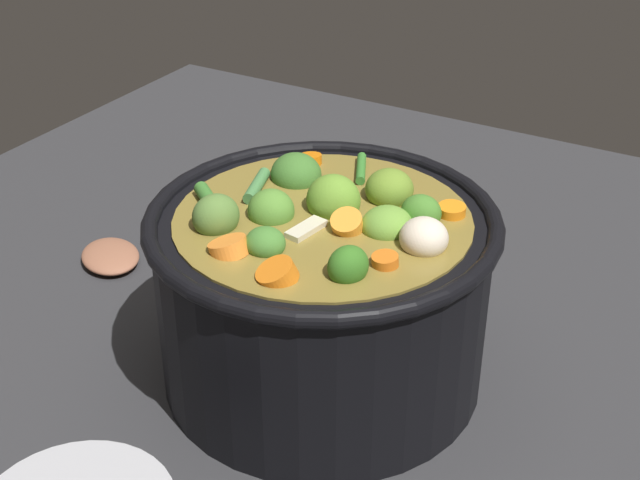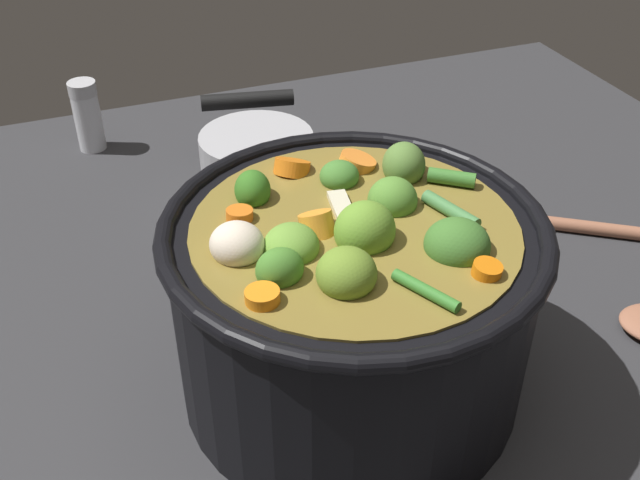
# 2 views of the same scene
# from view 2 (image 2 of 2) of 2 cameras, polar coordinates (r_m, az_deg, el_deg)

# --- Properties ---
(ground_plane) EXTENTS (1.10, 1.10, 0.00)m
(ground_plane) POSITION_cam_2_polar(r_m,az_deg,el_deg) (0.60, 2.25, -10.42)
(ground_plane) COLOR #2D2D30
(cooking_pot) EXTENTS (0.27, 0.27, 0.17)m
(cooking_pot) POSITION_cam_2_polar(r_m,az_deg,el_deg) (0.54, 2.43, -4.64)
(cooking_pot) COLOR black
(cooking_pot) RESTS_ON ground_plane
(salt_shaker) EXTENTS (0.03, 0.03, 0.08)m
(salt_shaker) POSITION_cam_2_polar(r_m,az_deg,el_deg) (0.92, -17.11, 8.94)
(salt_shaker) COLOR silver
(salt_shaker) RESTS_ON ground_plane
(small_saucepan) EXTENTS (0.13, 0.18, 0.08)m
(small_saucepan) POSITION_cam_2_polar(r_m,az_deg,el_deg) (0.77, -4.73, 5.35)
(small_saucepan) COLOR #ADADB2
(small_saucepan) RESTS_ON ground_plane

